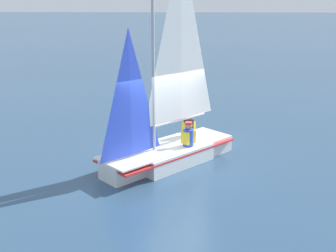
% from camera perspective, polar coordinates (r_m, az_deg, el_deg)
% --- Properties ---
extents(ground_plane, '(260.00, 260.00, 0.00)m').
position_cam_1_polar(ground_plane, '(11.90, 0.00, -4.95)').
color(ground_plane, '#2D4C6B').
extents(sailboat_main, '(3.87, 3.85, 6.04)m').
position_cam_1_polar(sailboat_main, '(11.63, 0.10, -1.11)').
color(sailboat_main, white).
rests_on(sailboat_main, ground_plane).
extents(sailor_helm, '(0.42, 0.42, 1.16)m').
position_cam_1_polar(sailor_helm, '(11.75, 2.77, -1.96)').
color(sailor_helm, black).
rests_on(sailor_helm, ground_plane).
extents(sailor_crew, '(0.42, 0.42, 1.16)m').
position_cam_1_polar(sailor_crew, '(12.61, 2.83, -0.69)').
color(sailor_crew, black).
rests_on(sailor_crew, ground_plane).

